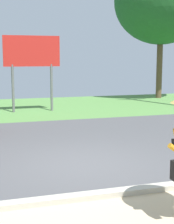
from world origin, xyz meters
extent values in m
cube|color=#4C4C4F|center=(0.00, 2.00, -0.05)|extent=(40.00, 8.00, 0.10)
cube|color=#578B44|center=(0.00, 10.00, -0.05)|extent=(40.00, 8.00, 0.10)
cube|color=#B2AD9E|center=(0.00, -2.00, 0.05)|extent=(40.00, 0.24, 0.10)
cube|color=black|center=(0.40, -3.27, 1.25)|extent=(0.02, 0.11, 0.16)
cylinder|color=slate|center=(-0.86, 8.68, 1.10)|extent=(0.12, 0.12, 2.20)
cylinder|color=slate|center=(0.94, 8.68, 1.10)|extent=(0.12, 0.12, 2.20)
cube|color=red|center=(0.04, 8.68, 2.80)|extent=(2.60, 0.10, 1.40)
cylinder|color=brown|center=(8.38, 11.96, 2.02)|extent=(0.36, 0.36, 4.05)
ellipsoid|color=#1E5623|center=(8.38, 11.96, 5.86)|extent=(5.68, 5.68, 5.17)
camera|label=1|loc=(-2.35, -7.83, 2.54)|focal=56.89mm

